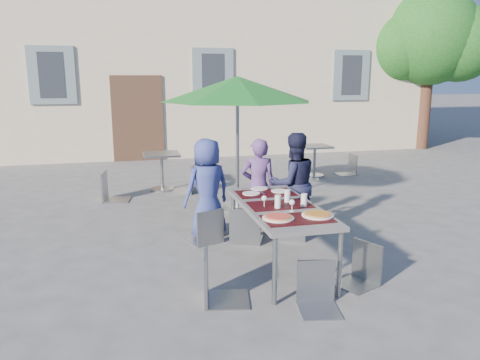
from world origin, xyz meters
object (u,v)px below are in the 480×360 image
object	(u,v)px
child_1	(258,186)
chair_3	(216,247)
pizza_near_right	(318,215)
child_0	(207,188)
chair_2	(291,202)
chair_5	(319,259)
chair_1	(246,204)
chair_4	(363,240)
bg_chair_l_0	(109,168)
chair_0	(206,205)
bg_chair_r_0	(187,161)
pizza_near_left	(278,217)
patio_umbrella	(237,90)
cafe_table_1	(315,156)
bg_chair_l_1	(304,151)
child_2	(293,184)
dining_table	(280,210)
bg_chair_r_1	(350,152)
cafe_table_0	(162,165)

from	to	relation	value
child_1	chair_3	bearing A→B (deg)	72.58
pizza_near_right	child_0	size ratio (longest dim) A/B	0.24
chair_2	chair_5	distance (m)	1.91
chair_1	chair_2	world-z (taller)	chair_1
chair_4	bg_chair_l_0	bearing A→B (deg)	122.33
pizza_near_right	chair_2	size ratio (longest dim) A/B	0.37
chair_0	chair_3	bearing A→B (deg)	-96.81
child_1	bg_chair_r_0	xyz separation A→B (m)	(-0.65, 2.57, -0.06)
pizza_near_left	chair_0	xyz separation A→B (m)	(-0.48, 1.49, -0.25)
pizza_near_left	patio_umbrella	size ratio (longest dim) A/B	0.13
child_0	chair_0	world-z (taller)	child_0
child_1	cafe_table_1	size ratio (longest dim) A/B	1.95
chair_5	chair_4	bearing A→B (deg)	29.59
bg_chair_r_0	bg_chair_l_1	bearing A→B (deg)	13.12
child_2	chair_2	xyz separation A→B (m)	(-0.12, -0.25, -0.19)
dining_table	chair_5	bearing A→B (deg)	-87.29
chair_1	patio_umbrella	xyz separation A→B (m)	(0.28, 1.61, 1.42)
bg_chair_r_1	dining_table	bearing A→B (deg)	-125.04
pizza_near_left	patio_umbrella	bearing A→B (deg)	84.12
chair_3	cafe_table_1	distance (m)	6.20
chair_2	pizza_near_left	bearing A→B (deg)	-115.54
chair_0	bg_chair_r_0	xyz separation A→B (m)	(0.14, 2.84, 0.09)
bg_chair_l_0	bg_chair_l_1	distance (m)	4.10
bg_chair_l_1	chair_2	bearing A→B (deg)	-114.08
bg_chair_l_0	cafe_table_1	size ratio (longest dim) A/B	1.46
cafe_table_1	chair_0	bearing A→B (deg)	-130.21
chair_4	chair_3	bearing A→B (deg)	-179.29
pizza_near_right	bg_chair_r_0	bearing A→B (deg)	100.10
pizza_near_right	patio_umbrella	xyz separation A→B (m)	(-0.12, 3.00, 1.19)
chair_4	bg_chair_r_0	size ratio (longest dim) A/B	0.82
cafe_table_0	bg_chair_r_1	world-z (taller)	bg_chair_r_1
bg_chair_r_1	pizza_near_left	bearing A→B (deg)	-123.81
child_0	bg_chair_r_1	size ratio (longest dim) A/B	1.58
dining_table	chair_3	xyz separation A→B (m)	(-0.87, -0.65, -0.13)
chair_0	bg_chair_r_1	bearing A→B (deg)	42.84
chair_0	bg_chair_l_1	size ratio (longest dim) A/B	0.86
child_2	chair_4	xyz separation A→B (m)	(0.14, -1.74, -0.22)
patio_umbrella	cafe_table_1	xyz separation A→B (m)	(2.28, 2.13, -1.51)
bg_chair_r_0	pizza_near_left	bearing A→B (deg)	-85.47
chair_1	bg_chair_l_0	xyz separation A→B (m)	(-1.79, 2.69, 0.05)
pizza_near_left	dining_table	bearing A→B (deg)	69.22
child_2	bg_chair_r_1	bearing A→B (deg)	-130.43
pizza_near_left	chair_2	bearing A→B (deg)	64.46
chair_5	cafe_table_0	size ratio (longest dim) A/B	1.16
pizza_near_left	chair_2	xyz separation A→B (m)	(0.65, 1.36, -0.24)
chair_1	bg_chair_r_0	world-z (taller)	bg_chair_r_0
chair_3	bg_chair_r_1	distance (m)	6.68
chair_3	bg_chair_l_0	xyz separation A→B (m)	(-1.08, 4.23, 0.02)
patio_umbrella	bg_chair_l_1	world-z (taller)	patio_umbrella
chair_2	bg_chair_r_0	xyz separation A→B (m)	(-0.99, 2.97, 0.08)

